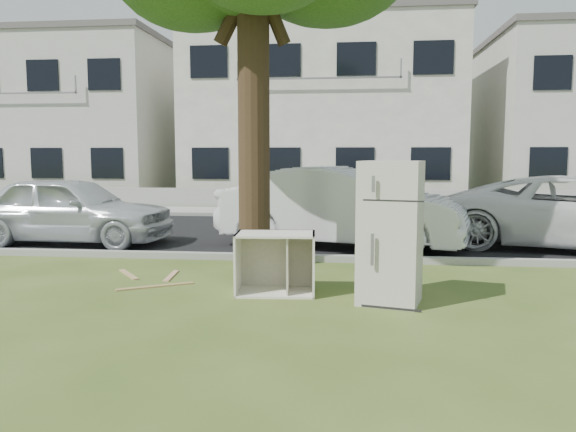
# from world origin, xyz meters

# --- Properties ---
(ground) EXTENTS (120.00, 120.00, 0.00)m
(ground) POSITION_xyz_m (0.00, 0.00, 0.00)
(ground) COLOR #3A4F1C
(road) EXTENTS (120.00, 7.00, 0.01)m
(road) POSITION_xyz_m (0.00, 6.00, 0.01)
(road) COLOR black
(road) RESTS_ON ground
(kerb_near) EXTENTS (120.00, 0.18, 0.12)m
(kerb_near) POSITION_xyz_m (0.00, 2.45, 0.00)
(kerb_near) COLOR gray
(kerb_near) RESTS_ON ground
(kerb_far) EXTENTS (120.00, 0.18, 0.12)m
(kerb_far) POSITION_xyz_m (0.00, 9.55, 0.00)
(kerb_far) COLOR gray
(kerb_far) RESTS_ON ground
(sidewalk) EXTENTS (120.00, 2.80, 0.01)m
(sidewalk) POSITION_xyz_m (0.00, 11.00, 0.01)
(sidewalk) COLOR gray
(sidewalk) RESTS_ON ground
(low_wall) EXTENTS (120.00, 0.15, 0.70)m
(low_wall) POSITION_xyz_m (0.00, 12.60, 0.35)
(low_wall) COLOR gray
(low_wall) RESTS_ON ground
(townhouse_left) EXTENTS (10.20, 8.16, 7.04)m
(townhouse_left) POSITION_xyz_m (-12.00, 17.50, 3.52)
(townhouse_left) COLOR beige
(townhouse_left) RESTS_ON ground
(townhouse_center) EXTENTS (11.22, 8.16, 7.44)m
(townhouse_center) POSITION_xyz_m (0.00, 17.50, 3.72)
(townhouse_center) COLOR silver
(townhouse_center) RESTS_ON ground
(fridge) EXTENTS (0.91, 0.87, 1.85)m
(fridge) POSITION_xyz_m (1.75, -0.28, 0.93)
(fridge) COLOR beige
(fridge) RESTS_ON ground
(cabinet) EXTENTS (1.13, 0.75, 0.85)m
(cabinet) POSITION_xyz_m (0.20, 0.05, 0.43)
(cabinet) COLOR silver
(cabinet) RESTS_ON ground
(plank_a) EXTENTS (1.01, 0.66, 0.02)m
(plank_a) POSITION_xyz_m (-1.60, 0.20, 0.01)
(plank_a) COLOR #9D814C
(plank_a) RESTS_ON ground
(plank_b) EXTENTS (0.59, 0.72, 0.02)m
(plank_b) POSITION_xyz_m (-2.32, 0.95, 0.01)
(plank_b) COLOR tan
(plank_b) RESTS_ON ground
(plank_c) EXTENTS (0.16, 0.78, 0.02)m
(plank_c) POSITION_xyz_m (-1.60, 0.93, 0.01)
(plank_c) COLOR tan
(plank_c) RESTS_ON ground
(car_center) EXTENTS (5.38, 3.00, 1.68)m
(car_center) POSITION_xyz_m (1.05, 4.07, 0.84)
(car_center) COLOR silver
(car_center) RESTS_ON ground
(car_left) EXTENTS (4.46, 1.95, 1.49)m
(car_left) POSITION_xyz_m (-4.82, 3.93, 0.75)
(car_left) COLOR silver
(car_left) RESTS_ON ground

